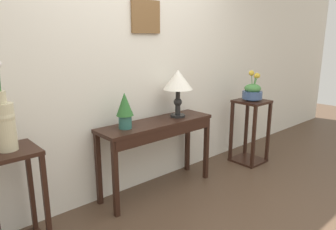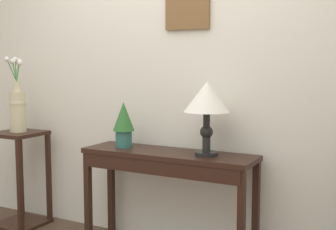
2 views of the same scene
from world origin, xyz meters
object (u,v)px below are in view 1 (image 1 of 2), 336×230
at_px(console_table, 158,133).
at_px(potted_plant_on_console, 125,109).
at_px(table_lamp, 178,82).
at_px(pedestal_stand_left, 15,202).
at_px(planter_bowl_wide_right, 253,91).
at_px(flower_vase_tall_left, 4,120).
at_px(pedestal_stand_right, 250,131).

bearing_deg(console_table, potted_plant_on_console, 176.10).
relative_size(table_lamp, potted_plant_on_console, 1.48).
height_order(pedestal_stand_left, planter_bowl_wide_right, planter_bowl_wide_right).
bearing_deg(flower_vase_tall_left, pedestal_stand_right, -2.83).
distance_m(console_table, pedestal_stand_left, 1.42).
bearing_deg(pedestal_stand_left, potted_plant_on_console, 3.05).
bearing_deg(planter_bowl_wide_right, table_lamp, 170.26).
relative_size(pedestal_stand_left, planter_bowl_wide_right, 2.15).
bearing_deg(pedestal_stand_left, flower_vase_tall_left, 136.55).
bearing_deg(console_table, flower_vase_tall_left, -178.86).
distance_m(flower_vase_tall_left, planter_bowl_wide_right, 2.81).
relative_size(potted_plant_on_console, flower_vase_tall_left, 0.54).
xyz_separation_m(pedestal_stand_left, planter_bowl_wide_right, (2.80, -0.14, 0.53)).
bearing_deg(pedestal_stand_left, pedestal_stand_right, -2.82).
relative_size(console_table, table_lamp, 2.53).
distance_m(flower_vase_tall_left, pedestal_stand_right, 2.88).
height_order(console_table, pedestal_stand_left, pedestal_stand_left).
distance_m(console_table, flower_vase_tall_left, 1.45).
bearing_deg(flower_vase_tall_left, table_lamp, 1.72).
bearing_deg(planter_bowl_wide_right, flower_vase_tall_left, 177.15).
xyz_separation_m(potted_plant_on_console, pedestal_stand_left, (-1.02, -0.05, -0.54)).
height_order(table_lamp, pedestal_stand_right, table_lamp).
relative_size(pedestal_stand_right, planter_bowl_wide_right, 2.18).
distance_m(pedestal_stand_right, planter_bowl_wide_right, 0.53).
bearing_deg(flower_vase_tall_left, planter_bowl_wide_right, -2.85).
bearing_deg(pedestal_stand_right, pedestal_stand_left, 177.18).
relative_size(potted_plant_on_console, planter_bowl_wide_right, 0.90).
height_order(table_lamp, pedestal_stand_left, table_lamp).
relative_size(potted_plant_on_console, pedestal_stand_left, 0.42).
distance_m(console_table, planter_bowl_wide_right, 1.44).
bearing_deg(planter_bowl_wide_right, pedestal_stand_left, 177.17).
relative_size(console_table, planter_bowl_wide_right, 3.37).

